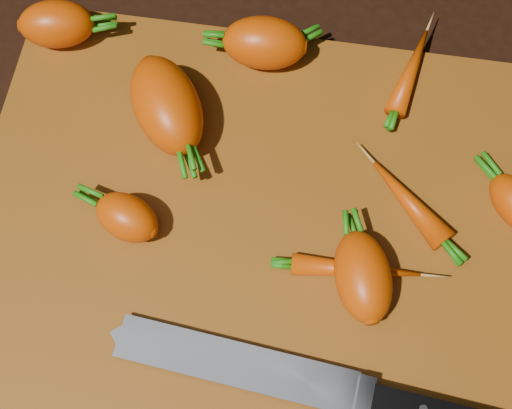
# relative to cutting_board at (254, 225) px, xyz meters

# --- Properties ---
(ground) EXTENTS (2.00, 2.00, 0.01)m
(ground) POSITION_rel_cutting_board_xyz_m (0.00, 0.00, -0.01)
(ground) COLOR black
(cutting_board) EXTENTS (0.50, 0.40, 0.01)m
(cutting_board) POSITION_rel_cutting_board_xyz_m (0.00, 0.00, 0.00)
(cutting_board) COLOR brown
(cutting_board) RESTS_ON ground
(carrot_0) EXTENTS (0.08, 0.06, 0.05)m
(carrot_0) POSITION_rel_cutting_board_xyz_m (-0.21, 0.16, 0.03)
(carrot_0) COLOR #E34A05
(carrot_0) RESTS_ON cutting_board
(carrot_1) EXTENTS (0.07, 0.06, 0.04)m
(carrot_1) POSITION_rel_cutting_board_xyz_m (-0.11, -0.02, 0.03)
(carrot_1) COLOR #E34A05
(carrot_1) RESTS_ON cutting_board
(carrot_2) EXTENTS (0.10, 0.12, 0.06)m
(carrot_2) POSITION_rel_cutting_board_xyz_m (-0.09, 0.09, 0.04)
(carrot_2) COLOR #E34A05
(carrot_2) RESTS_ON cutting_board
(carrot_3) EXTENTS (0.07, 0.09, 0.05)m
(carrot_3) POSITION_rel_cutting_board_xyz_m (0.10, -0.04, 0.03)
(carrot_3) COLOR #E34A05
(carrot_3) RESTS_ON cutting_board
(carrot_4) EXTENTS (0.08, 0.05, 0.05)m
(carrot_4) POSITION_rel_cutting_board_xyz_m (-0.02, 0.17, 0.03)
(carrot_4) COLOR #E34A05
(carrot_4) RESTS_ON cutting_board
(carrot_5) EXTENTS (0.06, 0.06, 0.03)m
(carrot_5) POSITION_rel_cutting_board_xyz_m (-0.01, 0.17, 0.02)
(carrot_5) COLOR #E34A05
(carrot_5) RESTS_ON cutting_board
(carrot_7) EXTENTS (0.04, 0.10, 0.02)m
(carrot_7) POSITION_rel_cutting_board_xyz_m (0.12, 0.17, 0.02)
(carrot_7) COLOR #E34A05
(carrot_7) RESTS_ON cutting_board
(carrot_8) EXTENTS (0.11, 0.03, 0.02)m
(carrot_8) POSITION_rel_cutting_board_xyz_m (0.09, -0.03, 0.02)
(carrot_8) COLOR #E34A05
(carrot_8) RESTS_ON cutting_board
(carrot_9) EXTENTS (0.08, 0.08, 0.02)m
(carrot_9) POSITION_rel_cutting_board_xyz_m (0.13, 0.04, 0.02)
(carrot_9) COLOR #E34A05
(carrot_9) RESTS_ON cutting_board
(knife) EXTENTS (0.32, 0.06, 0.02)m
(knife) POSITION_rel_cutting_board_xyz_m (0.02, -0.13, 0.01)
(knife) COLOR gray
(knife) RESTS_ON cutting_board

